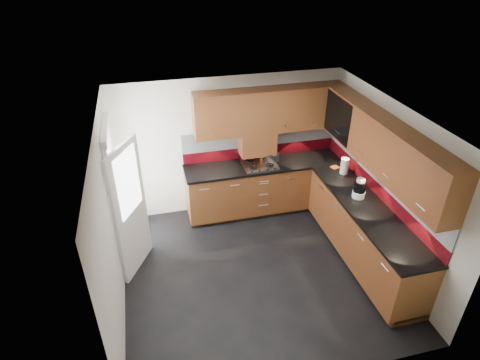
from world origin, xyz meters
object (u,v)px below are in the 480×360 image
object	(u,v)px
utensil_pot	(264,154)
toaster	(271,157)
food_processor	(359,189)
gas_hob	(260,164)

from	to	relation	value
utensil_pot	toaster	distance (m)	0.15
utensil_pot	food_processor	world-z (taller)	utensil_pot
gas_hob	food_processor	distance (m)	1.72
toaster	food_processor	bearing A→B (deg)	-56.28
utensil_pot	toaster	size ratio (longest dim) A/B	1.69
food_processor	utensil_pot	bearing A→B (deg)	123.93
gas_hob	toaster	size ratio (longest dim) A/B	2.11
gas_hob	food_processor	world-z (taller)	food_processor
food_processor	gas_hob	bearing A→B (deg)	131.37
toaster	food_processor	distance (m)	1.65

